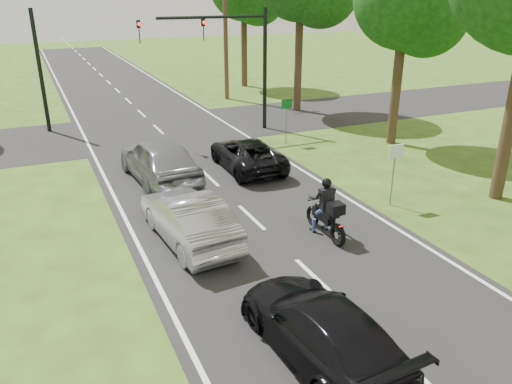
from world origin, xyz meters
TOP-DOWN VIEW (x-y plane):
  - ground at (0.00, 0.00)m, footprint 140.00×140.00m
  - road at (0.00, 10.00)m, footprint 8.00×100.00m
  - cross_road at (0.00, 16.00)m, footprint 60.00×7.00m
  - motorcycle_rider at (1.49, 1.93)m, footprint 0.59×2.10m
  - dark_suv at (1.76, 8.42)m, footprint 2.16×4.48m
  - silver_sedan at (-2.28, 3.25)m, footprint 1.89×4.51m
  - silver_suv at (-1.80, 8.46)m, footprint 2.36×5.14m
  - dark_car_behind at (-1.39, -2.50)m, footprint 2.05×4.50m
  - traffic_signal at (3.34, 14.00)m, footprint 6.38×0.44m
  - signal_pole_far at (-5.20, 18.00)m, footprint 0.20×0.20m
  - utility_pole_far at (6.20, 22.00)m, footprint 1.60×0.28m
  - sign_white at (4.70, 2.98)m, footprint 0.55×0.07m
  - sign_green at (4.90, 10.98)m, footprint 0.55×0.07m
  - tree_row_c at (9.75, 8.80)m, footprint 4.80×4.65m

SIDE VIEW (x-z plane):
  - ground at x=0.00m, z-range 0.00..0.00m
  - cross_road at x=0.00m, z-range 0.00..0.01m
  - road at x=0.00m, z-range 0.00..0.01m
  - dark_suv at x=1.76m, z-range 0.01..1.24m
  - dark_car_behind at x=-1.39m, z-range 0.01..1.29m
  - motorcycle_rider at x=1.49m, z-range -0.19..1.62m
  - silver_sedan at x=-2.28m, z-range 0.01..1.46m
  - silver_suv at x=-1.80m, z-range 0.01..1.72m
  - sign_white at x=4.70m, z-range 0.54..2.66m
  - sign_green at x=4.90m, z-range 0.54..2.66m
  - signal_pole_far at x=-5.20m, z-range 0.00..6.00m
  - traffic_signal at x=3.34m, z-range 1.14..7.14m
  - utility_pole_far at x=6.20m, z-range 0.08..10.08m
  - tree_row_c at x=9.75m, z-range 1.85..10.61m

